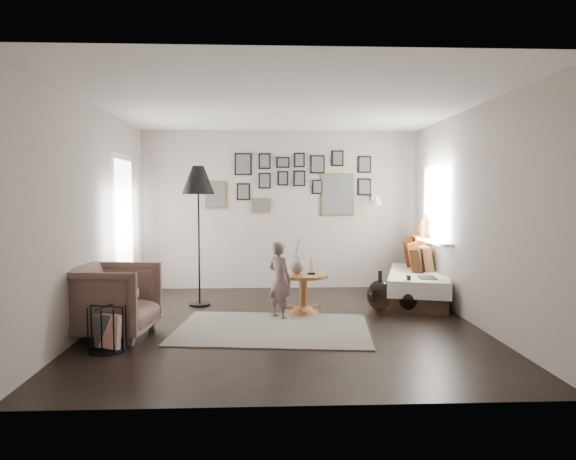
{
  "coord_description": "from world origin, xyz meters",
  "views": [
    {
      "loc": [
        -0.24,
        -6.07,
        1.56
      ],
      "look_at": [
        0.05,
        0.5,
        1.1
      ],
      "focal_mm": 32.0,
      "sensor_mm": 36.0,
      "label": 1
    }
  ],
  "objects_px": {
    "demijohn_large": "(380,295)",
    "child": "(280,280)",
    "armchair": "(113,300)",
    "magazine_basket": "(107,329)",
    "pedestal_table": "(303,295)",
    "vase": "(297,263)",
    "floor_lamp": "(198,185)",
    "demijohn_small": "(408,298)",
    "daybed": "(417,280)"
  },
  "relations": [
    {
      "from": "child",
      "to": "daybed",
      "type": "bearing_deg",
      "value": -104.67
    },
    {
      "from": "demijohn_small",
      "to": "child",
      "type": "bearing_deg",
      "value": -171.42
    },
    {
      "from": "daybed",
      "to": "demijohn_large",
      "type": "distance_m",
      "value": 0.99
    },
    {
      "from": "vase",
      "to": "floor_lamp",
      "type": "height_order",
      "value": "floor_lamp"
    },
    {
      "from": "vase",
      "to": "demijohn_small",
      "type": "height_order",
      "value": "vase"
    },
    {
      "from": "daybed",
      "to": "magazine_basket",
      "type": "distance_m",
      "value": 4.48
    },
    {
      "from": "daybed",
      "to": "magazine_basket",
      "type": "xyz_separation_m",
      "value": [
        -3.82,
        -2.34,
        -0.08
      ]
    },
    {
      "from": "magazine_basket",
      "to": "child",
      "type": "height_order",
      "value": "child"
    },
    {
      "from": "pedestal_table",
      "to": "child",
      "type": "relative_size",
      "value": 0.68
    },
    {
      "from": "magazine_basket",
      "to": "demijohn_small",
      "type": "xyz_separation_m",
      "value": [
        3.47,
        1.53,
        -0.04
      ]
    },
    {
      "from": "armchair",
      "to": "child",
      "type": "distance_m",
      "value": 2.0
    },
    {
      "from": "armchair",
      "to": "magazine_basket",
      "type": "height_order",
      "value": "armchair"
    },
    {
      "from": "vase",
      "to": "child",
      "type": "distance_m",
      "value": 0.41
    },
    {
      "from": "demijohn_small",
      "to": "floor_lamp",
      "type": "bearing_deg",
      "value": 169.36
    },
    {
      "from": "armchair",
      "to": "child",
      "type": "bearing_deg",
      "value": -61.99
    },
    {
      "from": "floor_lamp",
      "to": "magazine_basket",
      "type": "relative_size",
      "value": 4.35
    },
    {
      "from": "magazine_basket",
      "to": "demijohn_small",
      "type": "distance_m",
      "value": 3.79
    },
    {
      "from": "armchair",
      "to": "demijohn_large",
      "type": "xyz_separation_m",
      "value": [
        3.21,
        1.12,
        -0.19
      ]
    },
    {
      "from": "armchair",
      "to": "vase",
      "type": "bearing_deg",
      "value": -57.65
    },
    {
      "from": "pedestal_table",
      "to": "daybed",
      "type": "relative_size",
      "value": 0.33
    },
    {
      "from": "demijohn_small",
      "to": "vase",
      "type": "bearing_deg",
      "value": 179.02
    },
    {
      "from": "vase",
      "to": "armchair",
      "type": "distance_m",
      "value": 2.34
    },
    {
      "from": "daybed",
      "to": "armchair",
      "type": "distance_m",
      "value": 4.32
    },
    {
      "from": "vase",
      "to": "daybed",
      "type": "bearing_deg",
      "value": 23.26
    },
    {
      "from": "daybed",
      "to": "demijohn_small",
      "type": "distance_m",
      "value": 0.89
    },
    {
      "from": "floor_lamp",
      "to": "daybed",
      "type": "bearing_deg",
      "value": 5.12
    },
    {
      "from": "vase",
      "to": "child",
      "type": "relative_size",
      "value": 0.48
    },
    {
      "from": "daybed",
      "to": "demijohn_small",
      "type": "relative_size",
      "value": 4.14
    },
    {
      "from": "daybed",
      "to": "demijohn_large",
      "type": "xyz_separation_m",
      "value": [
        -0.7,
        -0.69,
        -0.09
      ]
    },
    {
      "from": "floor_lamp",
      "to": "vase",
      "type": "bearing_deg",
      "value": -20.64
    },
    {
      "from": "floor_lamp",
      "to": "demijohn_large",
      "type": "bearing_deg",
      "value": -9.42
    },
    {
      "from": "armchair",
      "to": "floor_lamp",
      "type": "bearing_deg",
      "value": -19.94
    },
    {
      "from": "pedestal_table",
      "to": "magazine_basket",
      "type": "distance_m",
      "value": 2.58
    },
    {
      "from": "daybed",
      "to": "armchair",
      "type": "bearing_deg",
      "value": -138.93
    },
    {
      "from": "pedestal_table",
      "to": "armchair",
      "type": "height_order",
      "value": "armchair"
    },
    {
      "from": "pedestal_table",
      "to": "child",
      "type": "xyz_separation_m",
      "value": [
        -0.31,
        -0.26,
        0.25
      ]
    },
    {
      "from": "vase",
      "to": "demijohn_large",
      "type": "xyz_separation_m",
      "value": [
        1.13,
        0.09,
        -0.46
      ]
    },
    {
      "from": "pedestal_table",
      "to": "magazine_basket",
      "type": "bearing_deg",
      "value": -143.46
    },
    {
      "from": "floor_lamp",
      "to": "magazine_basket",
      "type": "distance_m",
      "value": 2.61
    },
    {
      "from": "pedestal_table",
      "to": "floor_lamp",
      "type": "bearing_deg",
      "value": 159.72
    },
    {
      "from": "pedestal_table",
      "to": "armchair",
      "type": "distance_m",
      "value": 2.39
    },
    {
      "from": "demijohn_large",
      "to": "daybed",
      "type": "bearing_deg",
      "value": 44.5
    },
    {
      "from": "armchair",
      "to": "demijohn_small",
      "type": "xyz_separation_m",
      "value": [
        3.56,
        1.0,
        -0.22
      ]
    },
    {
      "from": "floor_lamp",
      "to": "magazine_basket",
      "type": "bearing_deg",
      "value": -107.62
    },
    {
      "from": "magazine_basket",
      "to": "demijohn_small",
      "type": "relative_size",
      "value": 0.92
    },
    {
      "from": "demijohn_large",
      "to": "child",
      "type": "bearing_deg",
      "value": -164.46
    },
    {
      "from": "child",
      "to": "magazine_basket",
      "type": "bearing_deg",
      "value": 83.82
    },
    {
      "from": "floor_lamp",
      "to": "pedestal_table",
      "type": "bearing_deg",
      "value": -20.28
    },
    {
      "from": "armchair",
      "to": "magazine_basket",
      "type": "bearing_deg",
      "value": -163.56
    },
    {
      "from": "armchair",
      "to": "pedestal_table",
      "type": "bearing_deg",
      "value": -58.92
    }
  ]
}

